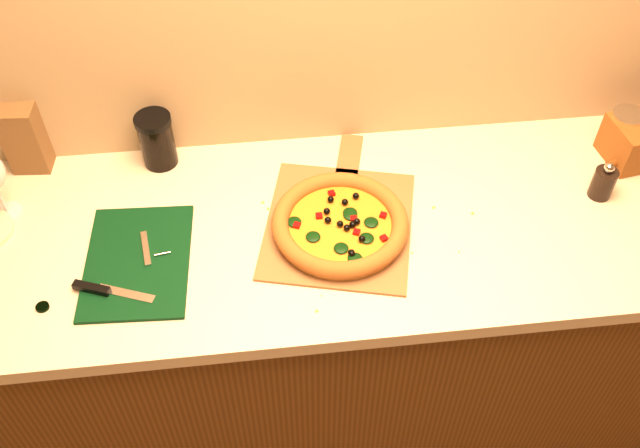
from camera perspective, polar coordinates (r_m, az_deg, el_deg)
The scene contains 10 objects.
cabinet at distance 2.14m, azimuth 1.86°, elevation -8.32°, with size 2.80×0.65×0.86m, color #4E2D10.
countertop at distance 1.78m, azimuth 2.21°, elevation -0.32°, with size 2.84×0.68×0.04m, color beige.
pizza_peel at distance 1.76m, azimuth 1.57°, elevation 0.31°, with size 0.44×0.56×0.01m.
pizza at distance 1.72m, azimuth 1.61°, elevation -0.00°, with size 0.33×0.33×0.05m.
cutting_board at distance 1.73m, azimuth -14.48°, elevation -2.97°, with size 0.27×0.35×0.03m.
bottle_cap at distance 1.72m, azimuth -21.32°, elevation -6.20°, with size 0.03×0.03×0.01m, color black.
pepper_grinder at distance 1.93m, azimuth 21.72°, elevation 3.11°, with size 0.06×0.06×0.11m.
coffee_canister at distance 2.07m, azimuth 23.07°, elevation 6.85°, with size 0.09×0.09×0.12m.
paper_bag at distance 1.99m, azimuth -22.56°, elevation 6.39°, with size 0.10×0.08×0.19m, color brown.
dark_jar at distance 1.91m, azimuth -12.92°, elevation 6.57°, with size 0.09×0.09×0.15m.
Camera 1 is at (-0.20, 0.27, 2.21)m, focal length 40.00 mm.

